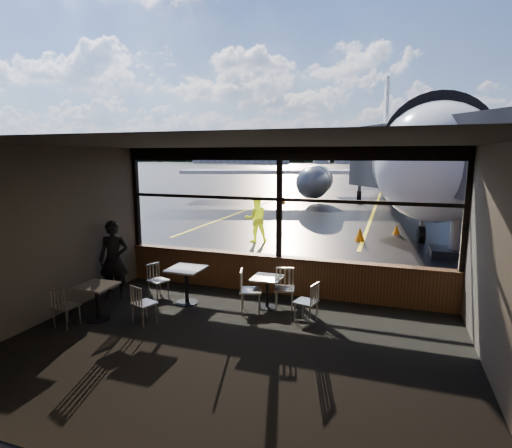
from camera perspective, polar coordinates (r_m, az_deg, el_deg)
The scene contains 34 objects.
ground_plane at distance 129.05m, azimuth 17.94°, elevation 7.73°, with size 520.00×520.00×0.00m, color black.
carpet_floor at distance 7.26m, azimuth -3.49°, elevation -17.25°, with size 8.00×6.00×0.01m, color black.
ceiling at distance 6.48m, azimuth -3.81°, elevation 11.45°, with size 8.00×6.00×0.04m, color #38332D.
wall_left at distance 8.96m, azimuth -28.01°, elevation -1.41°, with size 0.04×6.00×3.50m, color #534B42.
wall_right at distance 6.36m, azimuth 32.12°, elevation -5.91°, with size 0.04×6.00×3.50m, color #534B42.
wall_back at distance 4.18m, azimuth -19.97°, elevation -12.63°, with size 8.00×0.04×3.50m, color #534B42.
window_sill at distance 9.74m, azimuth 3.25°, elevation -7.33°, with size 8.00×0.28×0.90m, color #4A2A16.
window_header at distance 9.32m, azimuth 3.42°, elevation 9.98°, with size 8.00×0.18×0.30m, color black.
mullion_left at distance 11.11m, azimuth -16.72°, elevation 3.59°, with size 0.12×0.12×2.60m, color black.
mullion_centre at distance 9.38m, azimuth 3.35°, elevation 2.94°, with size 0.12×0.12×2.60m, color black.
mullion_right at distance 9.16m, azimuth 27.90°, elevation 1.67°, with size 0.12×0.12×2.60m, color black.
window_transom at distance 9.37m, azimuth 3.36°, elevation 3.55°, with size 8.00×0.10×0.08m, color black.
airliner at distance 28.79m, azimuth 19.80°, elevation 13.81°, with size 30.87×37.04×11.32m, color white, non-canonical shape.
jet_bridge at distance 14.54m, azimuth 23.34°, elevation 5.71°, with size 9.35×11.42×4.98m, color #2A2A2D, non-canonical shape.
cafe_table_near at distance 8.87m, azimuth 1.60°, elevation -9.75°, with size 0.63×0.63×0.70m, color #9F9A92, non-canonical shape.
cafe_table_mid at distance 9.22m, azimuth -9.87°, elevation -8.69°, with size 0.75×0.75×0.83m, color #A8A39A, non-canonical shape.
cafe_table_left at distance 8.82m, azimuth -21.69°, elevation -10.39°, with size 0.68×0.68×0.75m, color gray, non-canonical shape.
chair_near_e at distance 8.15m, azimuth 7.17°, elevation -11.04°, with size 0.46×0.46×0.85m, color #BBB6A9, non-canonical shape.
chair_near_w at distance 8.58m, azimuth -0.73°, elevation -9.57°, with size 0.51×0.51×0.94m, color beige, non-canonical shape.
chair_near_n at distance 8.80m, azimuth 4.08°, elevation -9.26°, with size 0.48×0.48×0.89m, color beige, non-canonical shape.
chair_mid_s at distance 8.33m, azimuth -15.67°, elevation -10.95°, with size 0.45×0.45×0.83m, color beige, non-canonical shape.
chair_mid_w at distance 9.72m, azimuth -13.80°, elevation -7.91°, with size 0.45×0.45×0.82m, color beige, non-canonical shape.
chair_left_s at distance 8.73m, azimuth -25.48°, elevation -10.57°, with size 0.45×0.45×0.83m, color beige, non-canonical shape.
passenger at distance 9.88m, azimuth -19.65°, elevation -4.84°, with size 0.67×0.44×1.83m, color black.
ground_crew at distance 15.52m, azimuth -0.00°, elevation 0.76°, with size 0.87×0.68×1.79m, color #BFF219.
cone_nose at distance 16.20m, azimuth 14.60°, elevation -1.41°, with size 0.40×0.40×0.55m, color orange.
cone_wing at distance 28.65m, azimuth 3.95°, elevation 3.50°, with size 0.34×0.34×0.47m, color #F84307.
hangar_left at distance 202.42m, azimuth -2.14°, elevation 10.27°, with size 45.00×18.00×11.00m, color silver, non-canonical shape.
hangar_mid at distance 194.00m, azimuth 18.42°, elevation 9.67°, with size 38.00×15.00×10.00m, color silver, non-canonical shape.
fuel_tank_a at distance 193.72m, azimuth 9.35°, elevation 9.44°, with size 8.00×8.00×6.00m, color silver.
fuel_tank_b at distance 192.30m, azimuth 12.33°, elevation 9.34°, with size 8.00×8.00×6.00m, color silver.
fuel_tank_c at distance 191.39m, azimuth 15.34°, elevation 9.22°, with size 8.00×8.00×6.00m, color silver.
treeline at distance 219.01m, azimuth 18.51°, elevation 9.87°, with size 360.00×3.00×12.00m, color black.
cone_extra at distance 18.04m, azimuth 19.43°, elevation -0.72°, with size 0.32×0.32×0.44m, color #F45307.
Camera 1 is at (2.49, -8.98, 3.29)m, focal length 28.00 mm.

